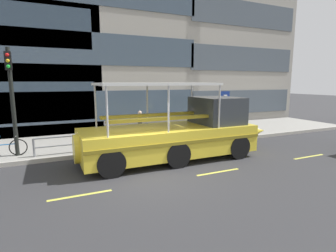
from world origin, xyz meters
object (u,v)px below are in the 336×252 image
Objects in this scene: leaned_bicycle at (4,148)px; pedestrian_mid_left at (140,122)px; pedestrian_near_bow at (209,117)px; duck_tour_boat at (181,133)px; traffic_light_pole at (11,92)px; parking_sign at (225,105)px.

leaned_bicycle is 6.23m from pedestrian_mid_left.
pedestrian_near_bow is 4.09m from pedestrian_mid_left.
leaned_bicycle is 7.36m from duck_tour_boat.
traffic_light_pole is 5.99m from pedestrian_mid_left.
traffic_light_pole reaches higher than duck_tour_boat.
parking_sign is 5.24m from duck_tour_boat.
traffic_light_pole is at bearing -5.61° from leaned_bicycle.
pedestrian_near_bow is at bearing 1.82° from leaned_bicycle.
duck_tour_boat reaches higher than leaned_bicycle.
parking_sign is 1.45× the size of leaned_bicycle.
traffic_light_pole reaches higher than pedestrian_mid_left.
parking_sign is 1.61× the size of pedestrian_mid_left.
duck_tour_boat is 4.46m from pedestrian_near_bow.
pedestrian_mid_left is at bearing 7.87° from traffic_light_pole.
parking_sign is 11.30m from leaned_bicycle.
pedestrian_near_bow is at bearing 2.18° from traffic_light_pole.
duck_tour_boat is at bearing -147.12° from parking_sign.
traffic_light_pole is 10.78m from parking_sign.
duck_tour_boat is 5.79× the size of pedestrian_mid_left.
parking_sign is (10.74, 0.26, -0.95)m from traffic_light_pole.
parking_sign reaches higher than pedestrian_near_bow.
pedestrian_near_bow is at bearing 173.47° from parking_sign.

